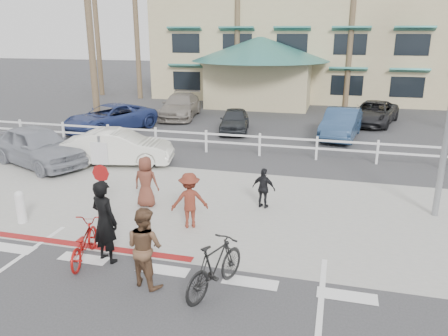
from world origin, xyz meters
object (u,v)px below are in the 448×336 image
(bike_red, at_px, (84,242))
(car_red_compact, at_px, (38,146))
(bike_black, at_px, (215,267))
(car_white_sedan, at_px, (119,148))
(sign_post, at_px, (102,179))

(bike_red, xyz_separation_m, car_red_compact, (-5.96, 6.33, 0.34))
(bike_black, relative_size, car_red_compact, 0.41)
(bike_red, bearing_deg, car_red_compact, -60.20)
(bike_black, bearing_deg, car_white_sedan, -30.90)
(car_red_compact, bearing_deg, car_white_sedan, -50.38)
(bike_red, relative_size, car_white_sedan, 0.40)
(bike_red, height_order, car_white_sedan, car_white_sedan)
(sign_post, relative_size, bike_black, 1.53)
(bike_red, xyz_separation_m, car_white_sedan, (-2.90, 7.25, 0.25))
(sign_post, distance_m, bike_red, 1.94)
(sign_post, distance_m, car_white_sedan, 6.21)
(sign_post, distance_m, car_red_compact, 7.35)
(bike_red, relative_size, bike_black, 0.91)
(sign_post, height_order, car_white_sedan, sign_post)
(sign_post, height_order, car_red_compact, sign_post)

